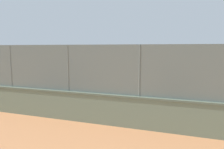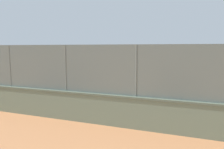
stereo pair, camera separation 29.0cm
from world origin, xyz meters
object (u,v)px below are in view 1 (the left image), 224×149
(spare_ball_by_wall, at_px, (100,107))
(sports_ball, at_px, (88,69))
(player_baseline_waiting, at_px, (94,70))
(player_at_service_line, at_px, (155,75))

(spare_ball_by_wall, bearing_deg, sports_ball, -58.87)
(sports_ball, xyz_separation_m, spare_ball_by_wall, (-4.88, 8.08, -1.09))
(player_baseline_waiting, relative_size, sports_ball, 17.76)
(player_baseline_waiting, bearing_deg, player_at_service_line, 167.04)
(player_baseline_waiting, xyz_separation_m, spare_ball_by_wall, (-4.80, 9.17, -0.87))
(player_baseline_waiting, relative_size, player_at_service_line, 1.04)
(player_baseline_waiting, relative_size, spare_ball_by_wall, 11.35)
(player_at_service_line, relative_size, sports_ball, 17.10)
(sports_ball, bearing_deg, spare_ball_by_wall, 121.13)
(player_at_service_line, distance_m, spare_ball_by_wall, 7.90)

